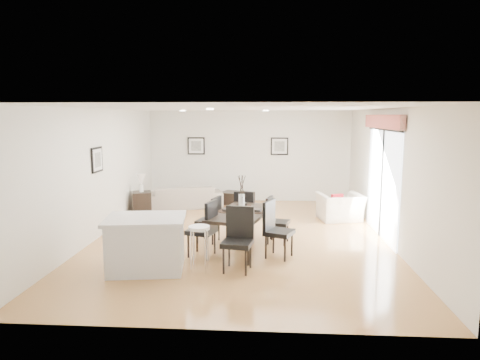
# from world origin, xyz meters

# --- Properties ---
(ground) EXTENTS (8.00, 8.00, 0.00)m
(ground) POSITION_xyz_m (0.00, 0.00, 0.00)
(ground) COLOR tan
(ground) RESTS_ON ground
(wall_back) EXTENTS (6.00, 0.04, 2.70)m
(wall_back) POSITION_xyz_m (0.00, 4.00, 1.35)
(wall_back) COLOR white
(wall_back) RESTS_ON ground
(wall_front) EXTENTS (6.00, 0.04, 2.70)m
(wall_front) POSITION_xyz_m (0.00, -4.00, 1.35)
(wall_front) COLOR white
(wall_front) RESTS_ON ground
(wall_left) EXTENTS (0.04, 8.00, 2.70)m
(wall_left) POSITION_xyz_m (-3.00, 0.00, 1.35)
(wall_left) COLOR white
(wall_left) RESTS_ON ground
(wall_right) EXTENTS (0.04, 8.00, 2.70)m
(wall_right) POSITION_xyz_m (3.00, 0.00, 1.35)
(wall_right) COLOR white
(wall_right) RESTS_ON ground
(ceiling) EXTENTS (6.00, 8.00, 0.02)m
(ceiling) POSITION_xyz_m (0.00, 0.00, 2.70)
(ceiling) COLOR white
(ceiling) RESTS_ON wall_back
(sofa) EXTENTS (2.26, 1.40, 0.62)m
(sofa) POSITION_xyz_m (-1.78, 2.85, 0.31)
(sofa) COLOR gray
(sofa) RESTS_ON ground
(armchair) EXTENTS (1.16, 1.06, 0.66)m
(armchair) POSITION_xyz_m (2.34, 1.62, 0.33)
(armchair) COLOR white
(armchair) RESTS_ON ground
(dining_table) EXTENTS (1.30, 1.94, 0.74)m
(dining_table) POSITION_xyz_m (0.07, -0.83, 0.66)
(dining_table) COLOR black
(dining_table) RESTS_ON ground
(dining_chair_wnear) EXTENTS (0.58, 0.58, 1.04)m
(dining_chair_wnear) POSITION_xyz_m (-0.56, -1.29, 0.58)
(dining_chair_wnear) COLOR black
(dining_chair_wnear) RESTS_ON ground
(dining_chair_wfar) EXTENTS (0.52, 0.52, 0.94)m
(dining_chair_wfar) POSITION_xyz_m (-0.56, -0.41, 0.52)
(dining_chair_wfar) COLOR black
(dining_chair_wfar) RESTS_ON ground
(dining_chair_enear) EXTENTS (0.61, 0.61, 1.03)m
(dining_chair_enear) POSITION_xyz_m (0.69, -1.23, 0.58)
(dining_chair_enear) COLOR black
(dining_chair_enear) RESTS_ON ground
(dining_chair_efar) EXTENTS (0.51, 0.51, 0.94)m
(dining_chair_efar) POSITION_xyz_m (0.70, -0.36, 0.52)
(dining_chair_efar) COLOR black
(dining_chair_efar) RESTS_ON ground
(dining_chair_head) EXTENTS (0.54, 0.54, 1.06)m
(dining_chair_head) POSITION_xyz_m (0.08, -1.92, 0.59)
(dining_chair_head) COLOR black
(dining_chair_head) RESTS_ON ground
(dining_chair_foot) EXTENTS (0.46, 0.46, 0.95)m
(dining_chair_foot) POSITION_xyz_m (0.06, 0.27, 0.53)
(dining_chair_foot) COLOR black
(dining_chair_foot) RESTS_ON ground
(vase) EXTENTS (0.91, 1.40, 0.71)m
(vase) POSITION_xyz_m (0.07, -0.83, 1.03)
(vase) COLOR white
(vase) RESTS_ON dining_table
(coffee_table) EXTENTS (1.03, 0.82, 0.36)m
(coffee_table) POSITION_xyz_m (-0.32, 3.36, 0.18)
(coffee_table) COLOR black
(coffee_table) RESTS_ON ground
(side_table) EXTENTS (0.58, 0.58, 0.62)m
(side_table) POSITION_xyz_m (-2.67, 1.82, 0.31)
(side_table) COLOR black
(side_table) RESTS_ON ground
(table_lamp) EXTENTS (0.25, 0.25, 0.47)m
(table_lamp) POSITION_xyz_m (-2.67, 1.82, 0.92)
(table_lamp) COLOR white
(table_lamp) RESTS_ON side_table
(cushion) EXTENTS (0.31, 0.20, 0.30)m
(cushion) POSITION_xyz_m (2.25, 1.53, 0.52)
(cushion) COLOR maroon
(cushion) RESTS_ON armchair
(kitchen_island) EXTENTS (1.41, 1.16, 0.90)m
(kitchen_island) POSITION_xyz_m (-1.45, -2.05, 0.46)
(kitchen_island) COLOR silver
(kitchen_island) RESTS_ON ground
(bar_stool) EXTENTS (0.35, 0.35, 0.76)m
(bar_stool) POSITION_xyz_m (-0.56, -2.05, 0.66)
(bar_stool) COLOR white
(bar_stool) RESTS_ON ground
(framed_print_back_left) EXTENTS (0.52, 0.04, 0.52)m
(framed_print_back_left) POSITION_xyz_m (-1.60, 3.97, 1.65)
(framed_print_back_left) COLOR black
(framed_print_back_left) RESTS_ON wall_back
(framed_print_back_right) EXTENTS (0.52, 0.04, 0.52)m
(framed_print_back_right) POSITION_xyz_m (0.90, 3.97, 1.65)
(framed_print_back_right) COLOR black
(framed_print_back_right) RESTS_ON wall_back
(framed_print_left_wall) EXTENTS (0.04, 0.52, 0.52)m
(framed_print_left_wall) POSITION_xyz_m (-2.97, -0.20, 1.65)
(framed_print_left_wall) COLOR black
(framed_print_left_wall) RESTS_ON wall_left
(sliding_door) EXTENTS (0.12, 2.70, 2.57)m
(sliding_door) POSITION_xyz_m (2.96, 0.30, 1.66)
(sliding_door) COLOR white
(sliding_door) RESTS_ON wall_right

